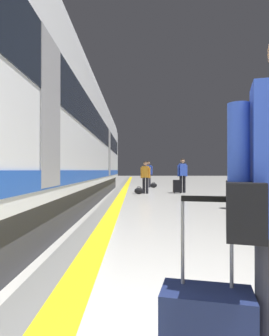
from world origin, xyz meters
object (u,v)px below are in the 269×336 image
at_px(duffel_bag_far, 153,185).
at_px(suitcase_mid, 176,186).
at_px(high_speed_train, 40,120).
at_px(passenger_far, 147,172).
at_px(passenger_near, 145,175).
at_px(duffel_bag_near, 138,191).
at_px(passenger_mid, 182,173).

bearing_deg(duffel_bag_far, suitcase_mid, -79.77).
height_order(high_speed_train, passenger_far, high_speed_train).
bearing_deg(passenger_near, duffel_bag_near, -136.94).
distance_m(passenger_far, duffel_bag_far, 0.96).
xyz_separation_m(high_speed_train, passenger_mid, (4.97, 6.66, -1.51)).
bearing_deg(duffel_bag_near, high_speed_train, -115.46).
height_order(high_speed_train, passenger_near, high_speed_train).
height_order(passenger_mid, passenger_far, passenger_far).
xyz_separation_m(duffel_bag_near, duffel_bag_far, (1.02, 5.15, 0.00)).
distance_m(high_speed_train, suitcase_mid, 8.13).
xyz_separation_m(passenger_far, duffel_bag_far, (0.32, -0.31, -0.85)).
relative_size(duffel_bag_near, suitcase_mid, 0.68).
xyz_separation_m(passenger_mid, suitcase_mid, (-0.32, -0.34, -0.64)).
xyz_separation_m(duffel_bag_near, passenger_far, (0.70, 5.46, 0.85)).
distance_m(suitcase_mid, passenger_far, 5.17).
height_order(passenger_near, duffel_bag_near, passenger_near).
distance_m(high_speed_train, passenger_far, 11.93).
xyz_separation_m(high_speed_train, duffel_bag_near, (2.79, 5.85, -2.35)).
relative_size(passenger_near, suitcase_mid, 2.39).
bearing_deg(passenger_mid, passenger_far, 107.70).
distance_m(passenger_near, passenger_mid, 1.94).
bearing_deg(passenger_mid, duffel_bag_far, 105.03).
xyz_separation_m(high_speed_train, duffel_bag_far, (3.81, 11.00, -2.35)).
bearing_deg(passenger_near, high_speed_train, -116.79).
distance_m(high_speed_train, passenger_mid, 8.44).
height_order(high_speed_train, passenger_mid, high_speed_train).
height_order(passenger_mid, duffel_bag_far, passenger_mid).
distance_m(passenger_mid, suitcase_mid, 0.79).
distance_m(duffel_bag_near, suitcase_mid, 1.93).
bearing_deg(passenger_mid, suitcase_mid, -132.97).
height_order(high_speed_train, suitcase_mid, high_speed_train).
bearing_deg(duffel_bag_near, passenger_mid, 20.26).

